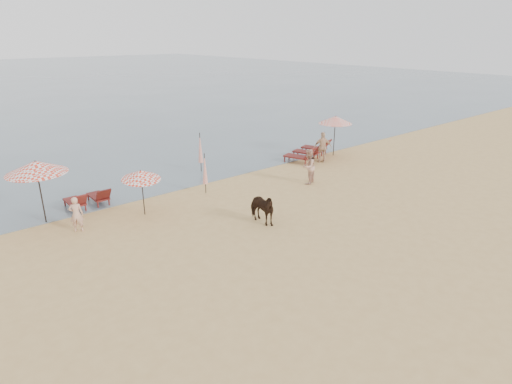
% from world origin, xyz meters
% --- Properties ---
extents(ground, '(120.00, 120.00, 0.00)m').
position_xyz_m(ground, '(0.00, 0.00, 0.00)').
color(ground, tan).
rests_on(ground, ground).
extents(lounger_cluster_left, '(1.74, 1.67, 0.62)m').
position_xyz_m(lounger_cluster_left, '(-5.34, 10.65, 0.43)').
color(lounger_cluster_left, maroon).
rests_on(lounger_cluster_left, ground).
extents(lounger_cluster_right, '(3.70, 2.86, 0.72)m').
position_xyz_m(lounger_cluster_right, '(8.47, 9.83, 0.50)').
color(lounger_cluster_right, maroon).
rests_on(lounger_cluster_right, ground).
extents(umbrella_open_left_a, '(2.41, 2.41, 2.74)m').
position_xyz_m(umbrella_open_left_a, '(-7.35, 10.11, 2.46)').
color(umbrella_open_left_a, black).
rests_on(umbrella_open_left_a, ground).
extents(umbrella_open_left_b, '(1.67, 1.71, 2.14)m').
position_xyz_m(umbrella_open_left_b, '(-3.73, 8.24, 1.85)').
color(umbrella_open_left_b, black).
rests_on(umbrella_open_left_b, ground).
extents(umbrella_open_right, '(2.14, 2.14, 2.61)m').
position_xyz_m(umbrella_open_right, '(10.26, 9.37, 2.35)').
color(umbrella_open_right, black).
rests_on(umbrella_open_right, ground).
extents(umbrella_closed_left, '(0.28, 0.28, 2.30)m').
position_xyz_m(umbrella_closed_left, '(1.63, 11.93, 1.42)').
color(umbrella_closed_left, black).
rests_on(umbrella_closed_left, ground).
extents(umbrella_closed_right, '(0.25, 0.25, 2.07)m').
position_xyz_m(umbrella_closed_right, '(-0.14, 8.78, 1.27)').
color(umbrella_closed_right, black).
rests_on(umbrella_closed_right, ground).
extents(cow, '(0.76, 1.64, 1.38)m').
position_xyz_m(cow, '(-0.37, 4.24, 0.69)').
color(cow, black).
rests_on(cow, ground).
extents(beachgoer_left, '(0.64, 0.56, 1.48)m').
position_xyz_m(beachgoer_left, '(-6.57, 8.39, 0.74)').
color(beachgoer_left, tan).
rests_on(beachgoer_left, ground).
extents(beachgoer_right_a, '(1.12, 1.02, 1.88)m').
position_xyz_m(beachgoer_right_a, '(4.88, 6.53, 0.94)').
color(beachgoer_right_a, tan).
rests_on(beachgoer_right_a, ground).
extents(beachgoer_right_b, '(1.18, 1.03, 1.91)m').
position_xyz_m(beachgoer_right_b, '(8.49, 8.76, 0.95)').
color(beachgoer_right_b, tan).
rests_on(beachgoer_right_b, ground).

